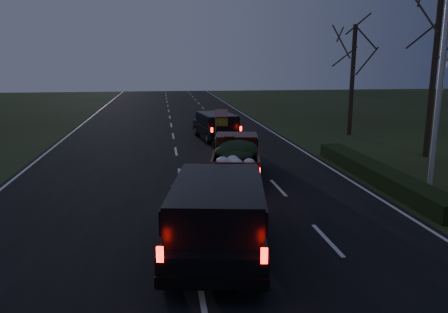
{
  "coord_description": "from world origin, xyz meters",
  "views": [
    {
      "loc": [
        -0.7,
        -12.95,
        4.68
      ],
      "look_at": [
        1.52,
        2.49,
        1.3
      ],
      "focal_mm": 35.0,
      "sensor_mm": 36.0,
      "label": 1
    }
  ],
  "objects_px": {
    "light_pole": "(445,39)",
    "rear_suv": "(218,209)",
    "pickup_truck": "(236,155)",
    "lead_suv": "(216,124)"
  },
  "relations": [
    {
      "from": "pickup_truck",
      "to": "lead_suv",
      "type": "height_order",
      "value": "pickup_truck"
    },
    {
      "from": "lead_suv",
      "to": "rear_suv",
      "type": "xyz_separation_m",
      "value": [
        -2.01,
        -16.26,
        0.15
      ]
    },
    {
      "from": "light_pole",
      "to": "rear_suv",
      "type": "height_order",
      "value": "light_pole"
    },
    {
      "from": "light_pole",
      "to": "rear_suv",
      "type": "xyz_separation_m",
      "value": [
        -8.91,
        -4.87,
        -4.33
      ]
    },
    {
      "from": "rear_suv",
      "to": "light_pole",
      "type": "bearing_deg",
      "value": 38.63
    },
    {
      "from": "lead_suv",
      "to": "pickup_truck",
      "type": "bearing_deg",
      "value": -100.43
    },
    {
      "from": "light_pole",
      "to": "rear_suv",
      "type": "distance_m",
      "value": 11.04
    },
    {
      "from": "pickup_truck",
      "to": "lead_suv",
      "type": "xyz_separation_m",
      "value": [
        0.33,
        9.08,
        0.05
      ]
    },
    {
      "from": "pickup_truck",
      "to": "light_pole",
      "type": "bearing_deg",
      "value": -7.18
    },
    {
      "from": "light_pole",
      "to": "pickup_truck",
      "type": "bearing_deg",
      "value": 162.29
    }
  ]
}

